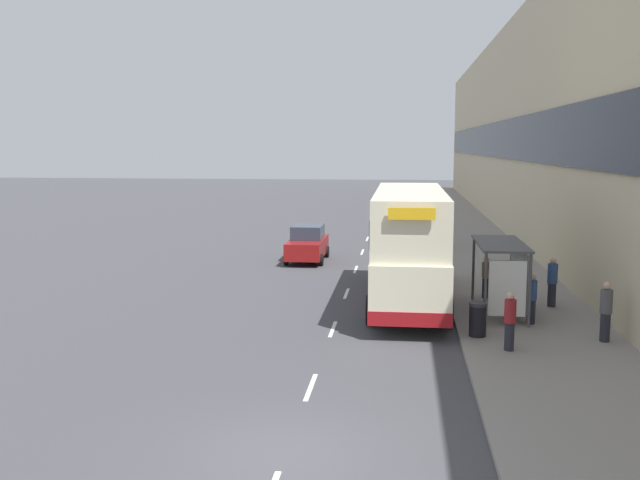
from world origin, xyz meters
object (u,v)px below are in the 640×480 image
pedestrian_2 (606,311)px  litter_bin (478,319)px  pedestrian_at_shelter (532,298)px  double_decker_bus_near (409,244)px  car_0 (418,234)px  pedestrian_1 (510,321)px  pedestrian_3 (552,281)px  bus_shelter (506,265)px  car_1 (307,244)px  pedestrian_4 (486,276)px

pedestrian_2 → litter_bin: 3.75m
pedestrian_at_shelter → pedestrian_2: 2.66m
pedestrian_at_shelter → litter_bin: bearing=-137.2°
pedestrian_2 → litter_bin: pedestrian_2 is taller
double_decker_bus_near → pedestrian_2: (5.80, -5.12, -1.22)m
car_0 → pedestrian_2: bearing=-75.6°
pedestrian_1 → litter_bin: bearing=116.9°
pedestrian_2 → pedestrian_3: size_ratio=1.00×
bus_shelter → pedestrian_3: (1.87, 1.48, -0.81)m
bus_shelter → litter_bin: size_ratio=4.00×
bus_shelter → litter_bin: bearing=-112.6°
car_0 → car_1: (-5.80, -5.42, 0.07)m
bus_shelter → pedestrian_4: bearing=97.2°
pedestrian_2 → litter_bin: (-3.72, 0.17, -0.39)m
bus_shelter → car_0: size_ratio=0.96×
pedestrian_4 → pedestrian_2: bearing=-64.1°
bus_shelter → litter_bin: (-1.22, -2.94, -1.21)m
pedestrian_at_shelter → pedestrian_3: bearing=65.9°
car_0 → pedestrian_1: (2.15, -21.31, 0.17)m
bus_shelter → pedestrian_at_shelter: size_ratio=2.50×
pedestrian_1 → pedestrian_3: 6.33m
pedestrian_1 → pedestrian_3: bearing=68.2°
pedestrian_1 → litter_bin: size_ratio=1.62×
double_decker_bus_near → pedestrian_at_shelter: (3.98, -3.19, -1.29)m
car_1 → pedestrian_2: 18.24m
bus_shelter → pedestrian_4: bus_shelter is taller
pedestrian_at_shelter → pedestrian_1: 3.43m
pedestrian_at_shelter → pedestrian_2: pedestrian_2 is taller
car_1 → pedestrian_1: 17.77m
car_0 → pedestrian_at_shelter: 18.38m
bus_shelter → car_1: 14.28m
pedestrian_at_shelter → litter_bin: (-1.90, -1.77, -0.33)m
double_decker_bus_near → car_0: bearing=87.4°
pedestrian_3 → double_decker_bus_near: bearing=174.1°
car_0 → pedestrian_3: (4.50, -15.43, 0.23)m
pedestrian_2 → pedestrian_3: 4.63m
bus_shelter → pedestrian_3: 2.51m
bus_shelter → litter_bin: bus_shelter is taller
pedestrian_1 → pedestrian_3: (2.35, 5.88, 0.06)m
car_1 → pedestrian_3: (10.30, -10.00, 0.16)m
double_decker_bus_near → pedestrian_3: double_decker_bus_near is taller
pedestrian_1 → car_1: bearing=116.6°
pedestrian_3 → pedestrian_4: 2.56m
pedestrian_4 → litter_bin: pedestrian_4 is taller
bus_shelter → pedestrian_at_shelter: 1.62m
car_1 → car_0: bearing=-136.9°
car_0 → car_1: car_1 is taller
litter_bin → pedestrian_4: bearing=81.3°
pedestrian_1 → pedestrian_2: bearing=23.5°
car_0 → car_1: 7.94m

